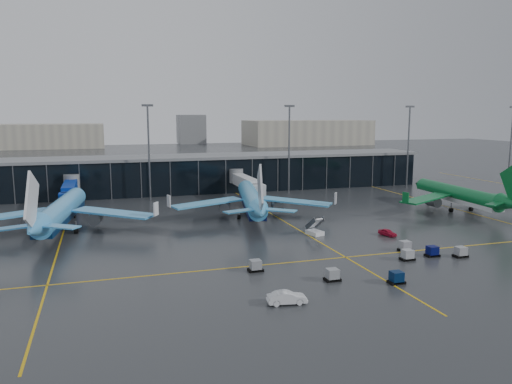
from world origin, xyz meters
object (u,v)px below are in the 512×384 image
object	(u,v)px
mobile_airstair	(315,231)
baggage_carts	(387,260)
airliner_arkefly	(60,198)
service_van_red	(388,232)
service_van_white	(287,298)
airliner_aer_lingus	(457,185)
airliner_klm_near	(251,188)

from	to	relation	value
mobile_airstair	baggage_carts	bearing A→B (deg)	-98.15
airliner_arkefly	service_van_red	distance (m)	63.85
mobile_airstair	service_van_white	size ratio (longest dim) A/B	0.75
airliner_arkefly	service_van_white	bearing A→B (deg)	-51.51
airliner_aer_lingus	baggage_carts	xyz separation A→B (m)	(-40.14, -33.95, -5.40)
service_van_white	mobile_airstair	bearing A→B (deg)	-22.42
airliner_klm_near	mobile_airstair	xyz separation A→B (m)	(6.85, -19.73, -5.78)
airliner_arkefly	baggage_carts	xyz separation A→B (m)	(49.41, -38.28, -6.01)
airliner_klm_near	mobile_airstair	bearing A→B (deg)	-59.13
baggage_carts	service_van_red	size ratio (longest dim) A/B	9.60
airliner_aer_lingus	service_van_red	xyz separation A→B (m)	(-29.97, -17.78, -5.51)
airliner_aer_lingus	mobile_airstair	distance (m)	45.13
baggage_carts	airliner_klm_near	bearing A→B (deg)	103.26
airliner_klm_near	service_van_white	xyz separation A→B (m)	(-10.82, -51.21, -5.75)
mobile_airstair	service_van_red	distance (m)	13.83
baggage_carts	service_van_white	distance (m)	22.94
airliner_klm_near	service_van_white	distance (m)	52.66
airliner_klm_near	baggage_carts	bearing A→B (deg)	-65.00
mobile_airstair	airliner_klm_near	bearing A→B (deg)	93.50
airliner_aer_lingus	service_van_white	distance (m)	75.28
airliner_arkefly	baggage_carts	distance (m)	62.79
airliner_klm_near	service_van_white	size ratio (longest dim) A/B	8.71
baggage_carts	service_van_red	world-z (taller)	baggage_carts
airliner_arkefly	service_van_white	world-z (taller)	airliner_arkefly
airliner_aer_lingus	service_van_red	bearing A→B (deg)	-145.88
baggage_carts	service_van_white	bearing A→B (deg)	-152.94
airliner_aer_lingus	airliner_arkefly	bearing A→B (deg)	-179.33
airliner_arkefly	service_van_red	size ratio (longest dim) A/B	11.66
airliner_arkefly	service_van_red	xyz separation A→B (m)	(59.58, -22.11, -6.13)
mobile_airstair	service_van_red	xyz separation A→B (m)	(12.94, -4.88, -0.13)
airliner_aer_lingus	service_van_white	bearing A→B (deg)	-140.33
airliner_arkefly	service_van_red	bearing A→B (deg)	-12.62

